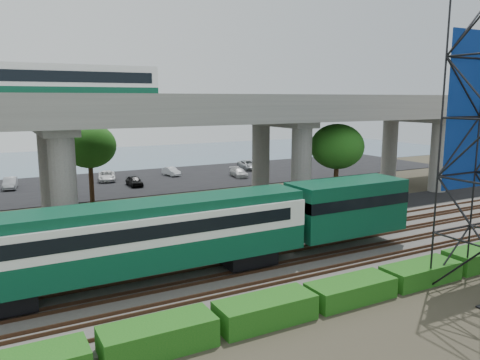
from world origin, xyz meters
TOP-DOWN VIEW (x-y plane):
  - ground at (0.00, 0.00)m, footprint 140.00×140.00m
  - ballast_bed at (0.00, 2.00)m, footprint 90.00×12.00m
  - service_road at (0.00, 10.50)m, footprint 90.00×5.00m
  - parking_lot at (0.00, 34.00)m, footprint 90.00×18.00m
  - harbor_water at (0.00, 56.00)m, footprint 140.00×40.00m
  - rail_tracks at (0.00, 2.00)m, footprint 90.00×9.52m
  - commuter_train at (-5.79, 2.00)m, footprint 29.30×3.06m
  - overpass at (-0.60, 16.00)m, footprint 80.00×12.00m
  - hedge_strip at (1.01, -4.30)m, footprint 34.60×1.80m
  - trees at (-4.67, 16.17)m, footprint 40.94×16.94m
  - suv at (-9.95, 10.66)m, footprint 6.22×4.64m
  - parked_cars at (1.33, 33.77)m, footprint 37.79×9.50m

SIDE VIEW (x-z plane):
  - ground at x=0.00m, z-range 0.00..0.00m
  - harbor_water at x=0.00m, z-range 0.00..0.03m
  - service_road at x=0.00m, z-range 0.00..0.08m
  - parking_lot at x=0.00m, z-range 0.00..0.08m
  - ballast_bed at x=0.00m, z-range 0.00..0.20m
  - rail_tracks at x=0.00m, z-range 0.20..0.36m
  - hedge_strip at x=1.01m, z-range -0.04..1.16m
  - parked_cars at x=1.33m, z-range 0.04..1.31m
  - suv at x=-9.95m, z-range 0.08..1.65m
  - commuter_train at x=-5.79m, z-range 0.73..5.03m
  - trees at x=-4.67m, z-range 1.73..9.42m
  - overpass at x=-0.60m, z-range 2.01..14.41m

